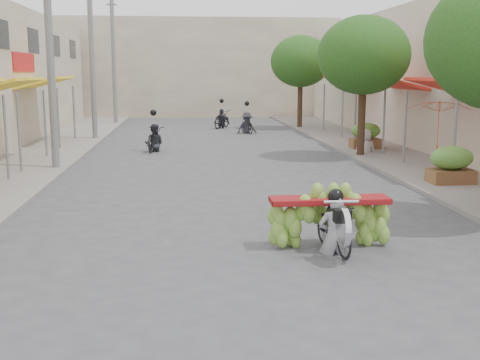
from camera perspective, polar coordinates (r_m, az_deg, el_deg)
name	(u,v)px	position (r m, az deg, el deg)	size (l,w,h in m)	color
ground	(274,301)	(8.62, 3.23, -11.38)	(120.00, 120.00, 0.00)	#4C4D51
sidewalk_left	(29,157)	(23.85, -19.37, 2.09)	(4.00, 60.00, 0.12)	gray
sidewalk_right	(392,152)	(24.56, 14.24, 2.57)	(4.00, 60.00, 0.12)	gray
far_building	(199,68)	(45.95, -3.93, 10.53)	(20.00, 6.00, 7.00)	#BEAE96
utility_pole_mid	(50,45)	(20.38, -17.61, 12.11)	(0.60, 0.24, 8.00)	slate
utility_pole_far	(92,54)	(29.24, -13.88, 11.54)	(0.60, 0.24, 8.00)	slate
utility_pole_back	(114,58)	(38.17, -11.90, 11.22)	(0.60, 0.24, 8.00)	slate
street_tree_mid	(364,55)	(22.92, 11.66, 11.49)	(3.40, 3.40, 5.25)	#3A2719
street_tree_far	(301,62)	(34.58, 5.77, 11.11)	(3.40, 3.40, 5.25)	#3A2719
produce_crate_mid	(452,162)	(17.74, 19.42, 1.63)	(1.20, 0.88, 1.16)	brown
produce_crate_far	(366,133)	(25.17, 11.83, 4.34)	(1.20, 0.88, 1.16)	brown
banana_motorbike	(332,214)	(10.90, 8.71, -3.21)	(2.20, 1.80, 1.94)	black
market_umbrella	(440,99)	(18.58, 18.43, 7.33)	(2.36, 2.36, 1.64)	#CE451B
pedestrian	(366,129)	(24.00, 11.83, 4.76)	(0.89, 0.55, 1.76)	silver
bg_motorbike_a	(154,134)	(24.66, -8.17, 4.38)	(0.96, 1.81, 1.95)	black
bg_motorbike_b	(247,117)	(31.72, 0.66, 5.98)	(1.17, 1.64, 1.95)	black
bg_motorbike_c	(222,115)	(34.77, -1.75, 6.19)	(1.42, 1.92, 1.95)	black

